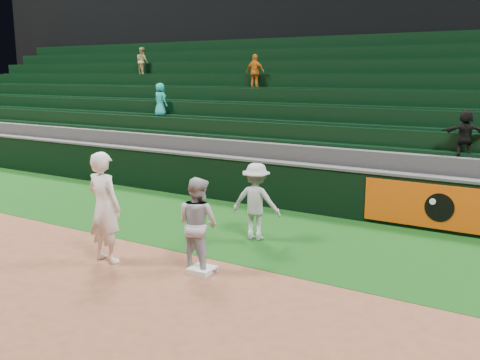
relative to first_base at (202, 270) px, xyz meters
name	(u,v)px	position (x,y,z in m)	size (l,w,h in m)	color
ground	(179,273)	(-0.33, -0.24, -0.05)	(70.00, 70.00, 0.00)	brown
foul_grass	(262,232)	(-0.33, 2.76, -0.04)	(36.00, 4.20, 0.01)	#0D360E
upper_deck	(429,15)	(-0.33, 17.21, 5.95)	(40.00, 12.00, 12.00)	black
first_base	(202,270)	(0.00, 0.00, 0.00)	(0.42, 0.42, 0.09)	silver
first_baseman	(104,207)	(-1.91, -0.47, 1.01)	(0.77, 0.50, 2.11)	white
baserunner	(198,224)	(-0.17, 0.12, 0.81)	(0.83, 0.65, 1.71)	#A0A3AB
base_coach	(256,202)	(-0.18, 2.22, 0.79)	(1.07, 0.62, 1.66)	#A4A8B2
field_wall	(305,187)	(-0.31, 4.96, 0.59)	(36.00, 0.45, 1.25)	black
stadium_seating	(357,133)	(-0.34, 8.73, 1.65)	(36.00, 5.95, 4.85)	#353537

